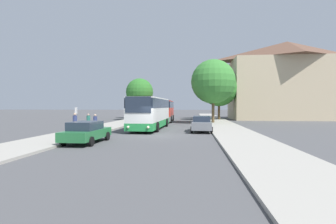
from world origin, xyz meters
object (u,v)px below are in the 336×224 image
(parked_car_right_near, at_px, (202,124))
(tree_right_mid, at_px, (219,88))
(tree_right_near, at_px, (213,82))
(pedestrian_waiting_far, at_px, (75,123))
(tree_left_far, at_px, (140,92))
(pedestrian_walking_back, at_px, (88,122))
(bus_front, at_px, (151,112))
(bus_stop_sign, at_px, (76,116))
(bus_middle, at_px, (164,111))
(pedestrian_waiting_near, at_px, (95,123))
(parked_car_left_curb, at_px, (86,132))
(tree_left_near, at_px, (138,94))

(parked_car_right_near, distance_m, tree_right_mid, 22.25)
(tree_right_near, xyz_separation_m, tree_right_mid, (1.71, 9.05, -0.27))
(tree_right_near, bearing_deg, pedestrian_waiting_far, -128.15)
(parked_car_right_near, distance_m, tree_left_far, 22.76)
(pedestrian_waiting_far, height_order, pedestrian_walking_back, pedestrian_waiting_far)
(bus_front, relative_size, tree_right_mid, 1.32)
(pedestrian_waiting_far, distance_m, tree_left_far, 24.43)
(bus_front, height_order, parked_car_right_near, bus_front)
(pedestrian_waiting_far, xyz_separation_m, tree_left_far, (0.68, 24.10, 3.93))
(bus_stop_sign, height_order, pedestrian_waiting_far, bus_stop_sign)
(bus_stop_sign, distance_m, tree_left_far, 22.82)
(bus_middle, height_order, pedestrian_walking_back, bus_middle)
(pedestrian_waiting_near, relative_size, pedestrian_waiting_far, 0.90)
(bus_front, xyz_separation_m, tree_right_mid, (9.25, 18.72, 3.95))
(bus_middle, height_order, tree_right_mid, tree_right_mid)
(bus_stop_sign, bearing_deg, tree_right_near, 47.70)
(tree_left_far, height_order, tree_right_near, tree_right_near)
(pedestrian_walking_back, relative_size, tree_right_mid, 0.18)
(pedestrian_waiting_near, bearing_deg, pedestrian_walking_back, 53.35)
(bus_front, xyz_separation_m, parked_car_left_curb, (-2.62, -11.23, -1.05))
(parked_car_left_curb, xyz_separation_m, pedestrian_waiting_near, (-1.88, 6.53, 0.19))
(parked_car_left_curb, relative_size, parked_car_right_near, 1.01)
(bus_front, height_order, pedestrian_waiting_far, bus_front)
(pedestrian_walking_back, bearing_deg, parked_car_left_curb, 96.41)
(tree_left_near, bearing_deg, tree_left_far, -75.46)
(pedestrian_waiting_near, bearing_deg, parked_car_right_near, -64.52)
(parked_car_right_near, height_order, tree_right_near, tree_right_near)
(parked_car_left_curb, height_order, pedestrian_waiting_near, pedestrian_waiting_near)
(bus_front, distance_m, tree_right_mid, 21.25)
(bus_middle, xyz_separation_m, parked_car_right_near, (5.49, -15.88, -0.98))
(parked_car_left_curb, relative_size, pedestrian_waiting_near, 2.94)
(bus_middle, relative_size, tree_right_near, 1.15)
(parked_car_left_curb, height_order, pedestrian_walking_back, pedestrian_walking_back)
(bus_middle, relative_size, tree_right_mid, 1.17)
(bus_middle, xyz_separation_m, tree_left_near, (-6.73, 11.37, 3.13))
(pedestrian_waiting_near, relative_size, tree_right_near, 0.18)
(bus_middle, bearing_deg, pedestrian_waiting_near, -105.53)
(parked_car_left_curb, bearing_deg, pedestrian_waiting_far, 124.55)
(tree_left_near, height_order, tree_right_mid, tree_right_mid)
(pedestrian_waiting_far, distance_m, tree_right_near, 21.63)
(bus_front, xyz_separation_m, pedestrian_waiting_far, (-5.46, -6.89, -0.76))
(tree_left_near, bearing_deg, bus_front, -74.76)
(bus_middle, height_order, parked_car_right_near, bus_middle)
(parked_car_left_curb, distance_m, tree_left_near, 36.30)
(pedestrian_waiting_near, bearing_deg, bus_front, -29.90)
(bus_front, height_order, parked_car_left_curb, bus_front)
(parked_car_right_near, height_order, bus_stop_sign, bus_stop_sign)
(pedestrian_waiting_near, height_order, tree_right_near, tree_right_near)
(pedestrian_waiting_near, xyz_separation_m, pedestrian_walking_back, (-1.33, 1.62, 0.00))
(pedestrian_waiting_far, height_order, tree_left_far, tree_left_far)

